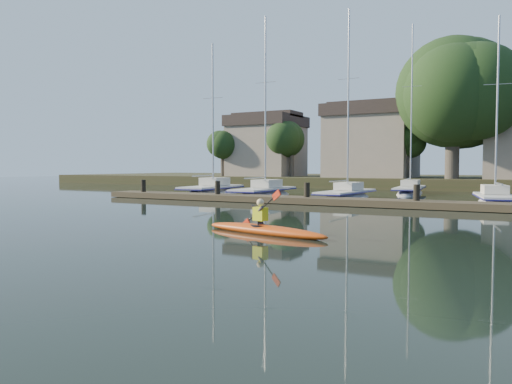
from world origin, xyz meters
The scene contains 9 objects.
ground centered at (0.00, 0.00, 0.00)m, with size 160.00×160.00×0.00m, color black.
kayak centered at (0.67, 1.80, 0.19)m, with size 4.82×1.71×1.54m.
dock centered at (0.00, 14.00, 0.20)m, with size 34.00×2.00×1.80m.
sailboat_0 centered at (-12.74, 18.96, -0.21)m, with size 2.79×8.05×12.56m.
sailboat_1 centered at (-8.19, 18.65, -0.19)m, with size 2.31×8.42×13.68m.
sailboat_2 centered at (-2.36, 18.99, -0.17)m, with size 2.22×8.11×13.30m.
sailboat_3 centered at (6.38, 18.48, -0.17)m, with size 3.11×7.37×11.53m.
sailboat_6 centered at (0.01, 27.08, -0.16)m, with size 2.68×8.96×14.03m.
shore centered at (1.61, 40.29, 3.23)m, with size 90.00×25.25×12.75m.
Camera 1 is at (7.95, -12.01, 2.13)m, focal length 35.00 mm.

